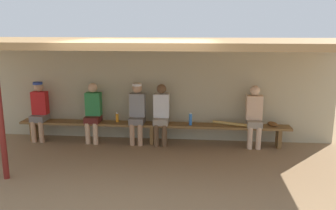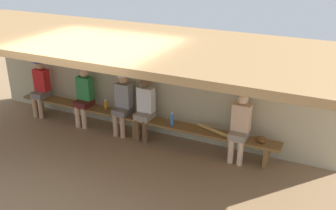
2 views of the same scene
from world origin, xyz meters
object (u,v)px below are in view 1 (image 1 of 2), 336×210
at_px(baseball_glove_dark_brown, 273,124).
at_px(player_in_red, 93,110).
at_px(player_shirtless_tan, 39,108).
at_px(player_middle, 254,114).
at_px(baseball_bat, 233,124).
at_px(bench, 152,127).
at_px(water_bottle_blue, 190,119).
at_px(support_post, 0,117).
at_px(water_bottle_clear, 117,117).
at_px(player_rightmost, 137,110).
at_px(player_in_white, 161,112).

bearing_deg(baseball_glove_dark_brown, player_in_red, -129.39).
distance_m(player_shirtless_tan, baseball_glove_dark_brown, 5.21).
bearing_deg(player_middle, baseball_bat, -179.61).
relative_size(bench, water_bottle_blue, 22.11).
height_order(support_post, water_bottle_blue, support_post).
xyz_separation_m(player_shirtless_tan, baseball_bat, (4.34, -0.00, -0.25)).
relative_size(water_bottle_clear, baseball_bat, 0.25).
relative_size(bench, player_rightmost, 4.46).
xyz_separation_m(bench, baseball_bat, (1.76, -0.00, 0.11)).
xyz_separation_m(player_in_white, water_bottle_blue, (0.65, -0.05, -0.14)).
relative_size(player_in_white, baseball_bat, 1.51).
bearing_deg(player_middle, bench, -179.92).
relative_size(player_middle, player_in_red, 1.00).
relative_size(player_in_red, baseball_glove_dark_brown, 5.56).
distance_m(player_shirtless_tan, player_rightmost, 2.25).
xyz_separation_m(player_middle, baseball_bat, (-0.45, -0.00, -0.24)).
distance_m(player_shirtless_tan, player_in_red, 1.25).
relative_size(player_rightmost, player_in_red, 1.01).
xyz_separation_m(water_bottle_blue, baseball_bat, (0.91, 0.05, -0.10)).
relative_size(support_post, player_in_red, 1.65).
bearing_deg(player_shirtless_tan, bench, -0.08).
bearing_deg(player_in_red, water_bottle_clear, 4.48).
bearing_deg(support_post, player_in_red, 66.63).
bearing_deg(player_in_white, bench, -179.11).
xyz_separation_m(player_middle, baseball_glove_dark_brown, (0.40, 0.03, -0.22)).
relative_size(player_shirtless_tan, player_in_white, 1.01).
xyz_separation_m(player_shirtless_tan, player_in_white, (2.79, -0.00, -0.02)).
bearing_deg(player_in_red, player_shirtless_tan, 179.98).
xyz_separation_m(support_post, player_middle, (4.46, 2.10, -0.37)).
relative_size(player_in_white, water_bottle_clear, 6.12).
bearing_deg(support_post, player_rightmost, 47.74).
bearing_deg(water_bottle_blue, baseball_bat, 3.11).
relative_size(support_post, player_middle, 1.65).
relative_size(player_rightmost, water_bottle_blue, 4.96).
xyz_separation_m(player_middle, water_bottle_blue, (-1.36, -0.05, -0.14)).
relative_size(water_bottle_blue, baseball_bat, 0.31).
distance_m(bench, water_bottle_blue, 0.87).
height_order(bench, water_bottle_blue, water_bottle_blue).
bearing_deg(baseball_glove_dark_brown, bench, -129.09).
distance_m(support_post, player_in_white, 3.25).
height_order(player_middle, baseball_bat, player_middle).
bearing_deg(baseball_bat, player_in_red, -160.79).
bearing_deg(bench, support_post, -136.95).
distance_m(player_shirtless_tan, water_bottle_blue, 3.44).
distance_m(water_bottle_clear, baseball_bat, 2.56).
distance_m(player_rightmost, water_bottle_blue, 1.19).
xyz_separation_m(water_bottle_clear, baseball_glove_dark_brown, (3.42, -0.01, -0.06)).
height_order(player_middle, player_shirtless_tan, player_shirtless_tan).
xyz_separation_m(water_bottle_clear, baseball_bat, (2.56, -0.04, -0.07)).
xyz_separation_m(player_shirtless_tan, water_bottle_clear, (1.78, 0.04, -0.18)).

